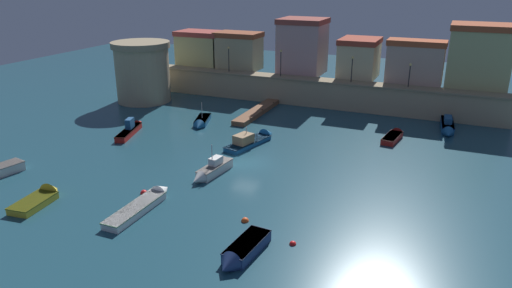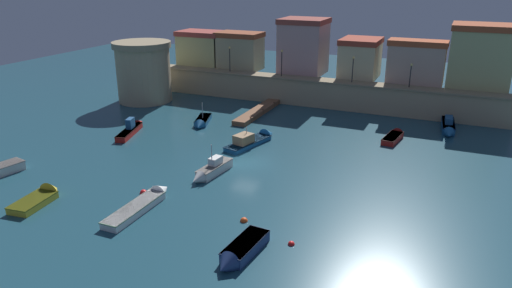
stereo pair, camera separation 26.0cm
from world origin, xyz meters
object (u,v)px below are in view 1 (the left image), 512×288
(quay_lamp_3, at_px, (410,71))
(moored_boat_1, at_px, (211,170))
(quay_lamp_1, at_px, (281,59))
(mooring_buoy_2, at_px, (144,193))
(fortress_tower, at_px, (142,71))
(quay_lamp_2, at_px, (352,65))
(quay_lamp_0, at_px, (229,55))
(moored_boat_0, at_px, (394,136))
(moored_boat_4, at_px, (145,203))
(moored_boat_7, at_px, (448,126))
(moored_boat_3, at_px, (241,252))
(moored_boat_9, at_px, (42,198))
(mooring_buoy_0, at_px, (245,221))
(mooring_buoy_1, at_px, (293,244))
(moored_boat_5, at_px, (254,139))
(moored_boat_10, at_px, (201,122))
(moored_boat_2, at_px, (131,129))

(quay_lamp_3, bearing_deg, moored_boat_1, -117.00)
(quay_lamp_1, xyz_separation_m, mooring_buoy_2, (0.03, -31.59, -5.92))
(fortress_tower, relative_size, quay_lamp_2, 2.45)
(quay_lamp_0, xyz_separation_m, moored_boat_0, (24.54, -9.80, -5.58))
(moored_boat_4, bearing_deg, moored_boat_7, -35.18)
(quay_lamp_3, distance_m, moored_boat_3, 37.64)
(moored_boat_9, relative_size, mooring_buoy_2, 8.04)
(quay_lamp_0, relative_size, moored_boat_7, 0.51)
(moored_boat_0, xyz_separation_m, mooring_buoy_2, (-16.71, -21.80, -0.32))
(quay_lamp_1, xyz_separation_m, mooring_buoy_0, (9.47, -32.52, -5.92))
(quay_lamp_1, xyz_separation_m, quay_lamp_3, (16.72, -0.00, -0.36))
(mooring_buoy_0, bearing_deg, quay_lamp_3, 77.42)
(moored_boat_3, bearing_deg, quay_lamp_2, -172.94)
(moored_boat_4, distance_m, mooring_buoy_0, 8.05)
(quay_lamp_2, height_order, moored_boat_7, quay_lamp_2)
(moored_boat_4, distance_m, mooring_buoy_1, 12.18)
(moored_boat_5, relative_size, mooring_buoy_1, 16.01)
(quay_lamp_3, xyz_separation_m, moored_boat_5, (-13.33, -17.04, -5.15))
(moored_boat_4, relative_size, moored_boat_5, 1.00)
(moored_boat_3, bearing_deg, fortress_tower, -131.48)
(quay_lamp_2, xyz_separation_m, mooring_buoy_0, (-0.18, -32.52, -5.79))
(quay_lamp_2, xyz_separation_m, moored_boat_10, (-14.45, -13.59, -5.47))
(quay_lamp_3, distance_m, moored_boat_1, 29.90)
(quay_lamp_2, relative_size, moored_boat_1, 0.61)
(moored_boat_1, height_order, moored_boat_9, moored_boat_1)
(fortress_tower, distance_m, mooring_buoy_2, 30.37)
(quay_lamp_1, height_order, moored_boat_4, quay_lamp_1)
(moored_boat_3, height_order, moored_boat_7, moored_boat_7)
(moored_boat_3, bearing_deg, quay_lamp_0, -148.09)
(moored_boat_9, bearing_deg, moored_boat_2, 7.07)
(mooring_buoy_0, bearing_deg, mooring_buoy_2, 174.38)
(moored_boat_7, bearing_deg, mooring_buoy_2, -43.37)
(moored_boat_4, bearing_deg, moored_boat_1, -14.55)
(quay_lamp_0, relative_size, moored_boat_3, 0.68)
(moored_boat_2, bearing_deg, mooring_buoy_2, -156.51)
(quay_lamp_1, height_order, moored_boat_7, quay_lamp_1)
(quay_lamp_2, distance_m, moored_boat_1, 27.51)
(quay_lamp_1, relative_size, mooring_buoy_1, 7.63)
(moored_boat_7, height_order, mooring_buoy_2, moored_boat_7)
(quay_lamp_2, bearing_deg, mooring_buoy_2, -106.94)
(moored_boat_1, relative_size, moored_boat_7, 0.80)
(moored_boat_0, xyz_separation_m, moored_boat_10, (-21.54, -3.80, -0.00))
(moored_boat_7, xyz_separation_m, mooring_buoy_2, (-21.84, -27.12, -0.51))
(moored_boat_3, bearing_deg, mooring_buoy_0, -153.76)
(quay_lamp_1, distance_m, quay_lamp_2, 9.65)
(moored_boat_0, bearing_deg, quay_lamp_1, 67.59)
(quay_lamp_3, height_order, mooring_buoy_0, quay_lamp_3)
(moored_boat_1, relative_size, moored_boat_9, 1.15)
(moored_boat_1, distance_m, moored_boat_9, 13.77)
(quay_lamp_0, relative_size, moored_boat_5, 0.47)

